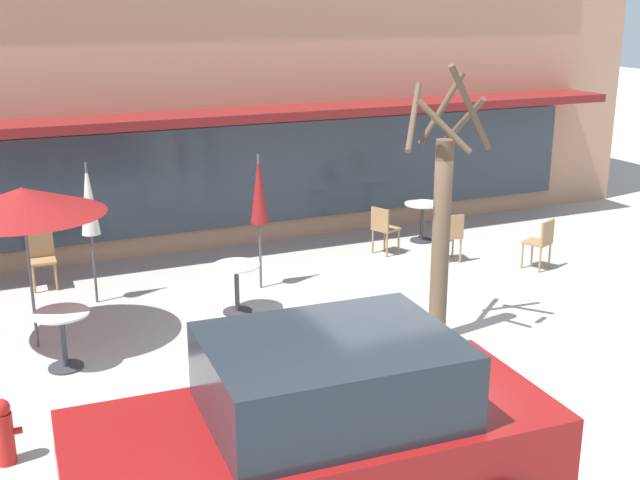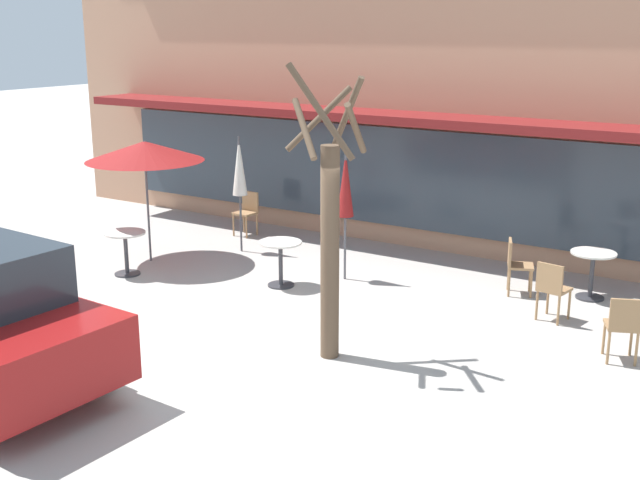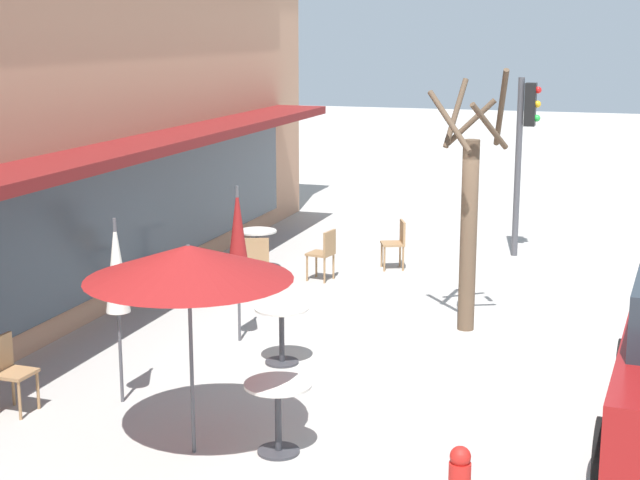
{
  "view_description": "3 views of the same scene",
  "coord_description": "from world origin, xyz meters",
  "px_view_note": "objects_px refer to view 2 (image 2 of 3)",
  "views": [
    {
      "loc": [
        -4.64,
        -8.09,
        4.45
      ],
      "look_at": [
        0.38,
        3.01,
        0.85
      ],
      "focal_mm": 45.0,
      "sensor_mm": 36.0,
      "label": 1
    },
    {
      "loc": [
        6.18,
        -7.67,
        4.19
      ],
      "look_at": [
        -0.52,
        2.87,
        0.83
      ],
      "focal_mm": 45.0,
      "sensor_mm": 36.0,
      "label": 2
    },
    {
      "loc": [
        -12.59,
        -1.59,
        4.3
      ],
      "look_at": [
        0.7,
        2.72,
        1.27
      ],
      "focal_mm": 55.0,
      "sensor_mm": 36.0,
      "label": 3
    }
  ],
  "objects_px": {
    "cafe_table_streetside": "(592,267)",
    "cafe_chair_0": "(516,262)",
    "cafe_table_near_wall": "(126,246)",
    "cafe_chair_1": "(552,287)",
    "street_tree": "(330,231)",
    "patio_umbrella_cream_folded": "(346,185)",
    "cafe_chair_2": "(623,324)",
    "cafe_table_by_tree": "(281,256)",
    "patio_umbrella_corner_open": "(145,151)",
    "patio_umbrella_green_folded": "(239,167)",
    "cafe_chair_3": "(247,210)"
  },
  "relations": [
    {
      "from": "cafe_table_streetside",
      "to": "cafe_chair_0",
      "type": "distance_m",
      "value": 1.17
    },
    {
      "from": "cafe_table_near_wall",
      "to": "cafe_chair_1",
      "type": "bearing_deg",
      "value": 13.9
    },
    {
      "from": "cafe_chair_1",
      "to": "street_tree",
      "type": "distance_m",
      "value": 3.67
    },
    {
      "from": "cafe_table_streetside",
      "to": "patio_umbrella_cream_folded",
      "type": "xyz_separation_m",
      "value": [
        -3.79,
        -1.22,
        1.11
      ]
    },
    {
      "from": "cafe_chair_2",
      "to": "street_tree",
      "type": "height_order",
      "value": "street_tree"
    },
    {
      "from": "cafe_table_by_tree",
      "to": "cafe_chair_1",
      "type": "xyz_separation_m",
      "value": [
        4.25,
        0.78,
        0.01
      ]
    },
    {
      "from": "cafe_table_by_tree",
      "to": "patio_umbrella_corner_open",
      "type": "xyz_separation_m",
      "value": [
        -2.86,
        -0.08,
        1.51
      ]
    },
    {
      "from": "cafe_chair_1",
      "to": "patio_umbrella_green_folded",
      "type": "bearing_deg",
      "value": 174.94
    },
    {
      "from": "patio_umbrella_corner_open",
      "to": "cafe_chair_0",
      "type": "xyz_separation_m",
      "value": [
        6.26,
        1.77,
        -1.5
      ]
    },
    {
      "from": "cafe_table_by_tree",
      "to": "cafe_chair_0",
      "type": "distance_m",
      "value": 3.79
    },
    {
      "from": "cafe_table_near_wall",
      "to": "patio_umbrella_corner_open",
      "type": "xyz_separation_m",
      "value": [
        -0.26,
        0.84,
        1.51
      ]
    },
    {
      "from": "cafe_chair_0",
      "to": "cafe_chair_1",
      "type": "xyz_separation_m",
      "value": [
        0.86,
        -0.91,
        0.0
      ]
    },
    {
      "from": "cafe_table_streetside",
      "to": "patio_umbrella_cream_folded",
      "type": "relative_size",
      "value": 0.35
    },
    {
      "from": "patio_umbrella_cream_folded",
      "to": "patio_umbrella_corner_open",
      "type": "bearing_deg",
      "value": -164.79
    },
    {
      "from": "cafe_table_near_wall",
      "to": "cafe_chair_2",
      "type": "bearing_deg",
      "value": 4.98
    },
    {
      "from": "patio_umbrella_green_folded",
      "to": "cafe_chair_3",
      "type": "relative_size",
      "value": 2.47
    },
    {
      "from": "cafe_chair_0",
      "to": "cafe_chair_2",
      "type": "distance_m",
      "value": 2.81
    },
    {
      "from": "patio_umbrella_cream_folded",
      "to": "cafe_chair_1",
      "type": "xyz_separation_m",
      "value": [
        3.55,
        -0.11,
        -1.1
      ]
    },
    {
      "from": "cafe_chair_0",
      "to": "patio_umbrella_corner_open",
      "type": "bearing_deg",
      "value": -164.25
    },
    {
      "from": "patio_umbrella_green_folded",
      "to": "patio_umbrella_corner_open",
      "type": "height_order",
      "value": "same"
    },
    {
      "from": "patio_umbrella_green_folded",
      "to": "cafe_table_near_wall",
      "type": "bearing_deg",
      "value": -108.71
    },
    {
      "from": "cafe_table_near_wall",
      "to": "cafe_table_by_tree",
      "type": "xyz_separation_m",
      "value": [
        2.61,
        0.92,
        0.0
      ]
    },
    {
      "from": "cafe_table_streetside",
      "to": "cafe_chair_1",
      "type": "bearing_deg",
      "value": -99.87
    },
    {
      "from": "patio_umbrella_green_folded",
      "to": "patio_umbrella_cream_folded",
      "type": "height_order",
      "value": "same"
    },
    {
      "from": "cafe_table_streetside",
      "to": "patio_umbrella_corner_open",
      "type": "bearing_deg",
      "value": -163.39
    },
    {
      "from": "patio_umbrella_corner_open",
      "to": "cafe_chair_1",
      "type": "bearing_deg",
      "value": 6.88
    },
    {
      "from": "patio_umbrella_green_folded",
      "to": "patio_umbrella_cream_folded",
      "type": "xyz_separation_m",
      "value": [
        2.55,
        -0.43,
        0.0
      ]
    },
    {
      "from": "patio_umbrella_cream_folded",
      "to": "cafe_chair_0",
      "type": "xyz_separation_m",
      "value": [
        2.7,
        0.8,
        -1.1
      ]
    },
    {
      "from": "cafe_chair_3",
      "to": "street_tree",
      "type": "relative_size",
      "value": 0.24
    },
    {
      "from": "street_tree",
      "to": "patio_umbrella_cream_folded",
      "type": "bearing_deg",
      "value": 117.22
    },
    {
      "from": "patio_umbrella_cream_folded",
      "to": "patio_umbrella_green_folded",
      "type": "bearing_deg",
      "value": 170.45
    },
    {
      "from": "patio_umbrella_corner_open",
      "to": "street_tree",
      "type": "relative_size",
      "value": 0.58
    },
    {
      "from": "cafe_table_near_wall",
      "to": "patio_umbrella_cream_folded",
      "type": "distance_m",
      "value": 3.93
    },
    {
      "from": "cafe_chair_0",
      "to": "cafe_chair_3",
      "type": "xyz_separation_m",
      "value": [
        -5.91,
        0.69,
        0.0
      ]
    },
    {
      "from": "patio_umbrella_cream_folded",
      "to": "street_tree",
      "type": "height_order",
      "value": "street_tree"
    },
    {
      "from": "cafe_table_near_wall",
      "to": "cafe_chair_3",
      "type": "bearing_deg",
      "value": 88.28
    },
    {
      "from": "patio_umbrella_cream_folded",
      "to": "cafe_chair_1",
      "type": "distance_m",
      "value": 3.72
    },
    {
      "from": "cafe_table_near_wall",
      "to": "patio_umbrella_green_folded",
      "type": "xyz_separation_m",
      "value": [
        0.76,
        2.24,
        1.11
      ]
    },
    {
      "from": "cafe_chair_1",
      "to": "cafe_chair_3",
      "type": "xyz_separation_m",
      "value": [
        -6.76,
        1.6,
        0.0
      ]
    },
    {
      "from": "cafe_table_by_tree",
      "to": "cafe_chair_3",
      "type": "bearing_deg",
      "value": 136.54
    },
    {
      "from": "patio_umbrella_green_folded",
      "to": "cafe_chair_1",
      "type": "distance_m",
      "value": 6.23
    },
    {
      "from": "cafe_table_near_wall",
      "to": "cafe_chair_1",
      "type": "xyz_separation_m",
      "value": [
        6.86,
        1.7,
        0.01
      ]
    },
    {
      "from": "cafe_table_streetside",
      "to": "cafe_chair_2",
      "type": "relative_size",
      "value": 0.85
    },
    {
      "from": "cafe_chair_1",
      "to": "street_tree",
      "type": "xyz_separation_m",
      "value": [
        -2.04,
        -2.82,
        1.16
      ]
    },
    {
      "from": "patio_umbrella_cream_folded",
      "to": "patio_umbrella_corner_open",
      "type": "relative_size",
      "value": 1.0
    },
    {
      "from": "cafe_table_near_wall",
      "to": "cafe_chair_0",
      "type": "distance_m",
      "value": 6.55
    },
    {
      "from": "cafe_table_by_tree",
      "to": "cafe_chair_0",
      "type": "bearing_deg",
      "value": 26.39
    },
    {
      "from": "cafe_chair_3",
      "to": "street_tree",
      "type": "xyz_separation_m",
      "value": [
        4.72,
        -4.42,
        1.16
      ]
    },
    {
      "from": "cafe_chair_2",
      "to": "street_tree",
      "type": "distance_m",
      "value": 3.91
    },
    {
      "from": "patio_umbrella_corner_open",
      "to": "cafe_table_by_tree",
      "type": "bearing_deg",
      "value": 1.6
    }
  ]
}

